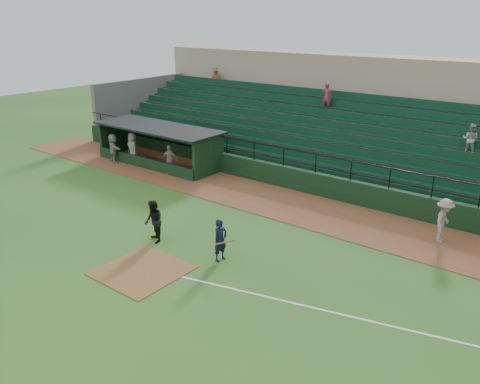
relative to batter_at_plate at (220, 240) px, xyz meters
The scene contains 12 objects.
ground 2.45m from the batter_at_plate, 140.29° to the right, with size 90.00×90.00×0.00m, color #305F1E.
warning_track 6.82m from the batter_at_plate, 105.17° to the left, with size 40.00×4.00×0.03m, color brown.
home_plate_dirt 3.15m from the batter_at_plate, 125.63° to the right, with size 3.00×3.00×0.03m, color brown.
foul_line 6.29m from the batter_at_plate, ahead, with size 18.00×0.09×0.01m, color white.
stadium_structure 15.16m from the batter_at_plate, 96.74° to the left, with size 38.00×13.08×6.40m.
dugout 14.08m from the batter_at_plate, 144.93° to the left, with size 8.90×3.20×2.42m.
batter_at_plate is the anchor object (origin of this frame).
umpire 3.28m from the batter_at_plate, behind, with size 0.89×0.69×1.83m, color black.
runner 9.36m from the batter_at_plate, 47.34° to the left, with size 1.22×0.70×1.90m, color #98938F.
dugout_player_a 11.26m from the batter_at_plate, 145.42° to the left, with size 1.06×0.44×1.81m, color gray.
dugout_player_b 14.50m from the batter_at_plate, 152.65° to the left, with size 0.97×0.63×1.98m, color gray.
dugout_player_c 15.31m from the batter_at_plate, 156.79° to the left, with size 1.69×0.54×1.83m, color #9E9A94.
Camera 1 is at (12.61, -11.34, 8.99)m, focal length 36.01 mm.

